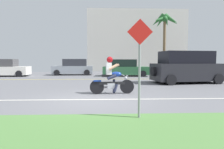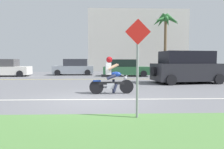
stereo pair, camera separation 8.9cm
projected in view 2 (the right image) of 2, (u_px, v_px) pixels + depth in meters
name	position (u px, v px, depth m)	size (l,w,h in m)	color
ground	(97.00, 89.00, 10.48)	(56.00, 30.00, 0.04)	slate
grass_median	(80.00, 146.00, 3.40)	(56.00, 3.80, 0.06)	#548442
lane_line_near	(94.00, 99.00, 7.54)	(50.40, 0.12, 0.01)	silver
lane_line_far	(100.00, 79.00, 15.52)	(50.40, 0.12, 0.01)	yellow
motorcyclist	(111.00, 78.00, 8.78)	(1.96, 0.64, 1.64)	black
suv_nearby	(187.00, 68.00, 12.92)	(4.69, 2.64, 2.05)	#232328
parked_car_0	(5.00, 68.00, 18.31)	(4.29, 2.06, 1.58)	white
parked_car_1	(74.00, 68.00, 20.00)	(4.04, 1.95, 1.59)	#8C939E
parked_car_2	(125.00, 68.00, 18.61)	(4.31, 2.26, 1.55)	#2D663D
parked_car_3	(181.00, 67.00, 21.35)	(4.39, 1.97, 1.59)	#232328
palm_tree_0	(166.00, 23.00, 23.49)	(3.30, 3.30, 7.01)	brown
street_sign	(138.00, 59.00, 4.87)	(0.62, 0.06, 2.48)	gray
building_far	(137.00, 41.00, 28.29)	(13.38, 4.00, 8.22)	beige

